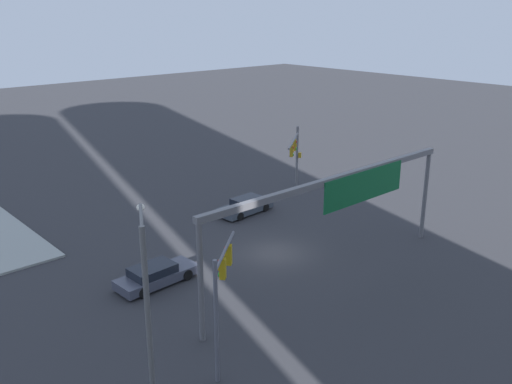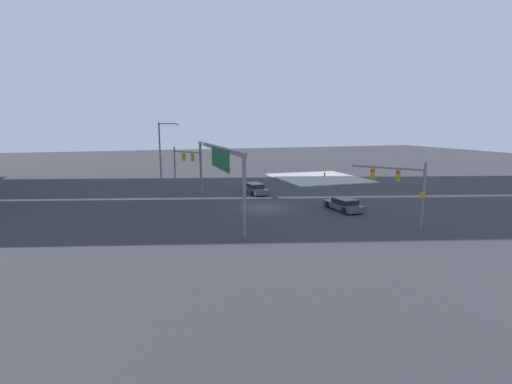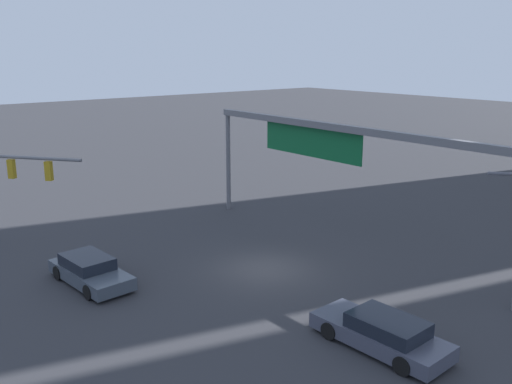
{
  "view_description": "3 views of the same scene",
  "coord_description": "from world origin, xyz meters",
  "px_view_note": "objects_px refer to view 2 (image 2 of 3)",
  "views": [
    {
      "loc": [
        22.98,
        23.76,
        15.12
      ],
      "look_at": [
        -0.66,
        -2.58,
        3.44
      ],
      "focal_mm": 38.86,
      "sensor_mm": 36.0,
      "label": 1
    },
    {
      "loc": [
        -35.42,
        12.3,
        8.34
      ],
      "look_at": [
        0.22,
        0.86,
        1.62
      ],
      "focal_mm": 26.41,
      "sensor_mm": 36.0,
      "label": 2
    },
    {
      "loc": [
        18.86,
        -15.85,
        9.91
      ],
      "look_at": [
        -2.54,
        1.5,
        2.97
      ],
      "focal_mm": 39.54,
      "sensor_mm": 36.0,
      "label": 3
    }
  ],
  "objects_px": {
    "traffic_signal_near_corner": "(403,183)",
    "streetlamp_curved_arm": "(162,151)",
    "sedan_car_waiting_far": "(255,189)",
    "fire_hydrant_on_curb": "(325,174)",
    "traffic_signal_opposite_side": "(182,162)",
    "sedan_car_approaching": "(344,205)"
  },
  "relations": [
    {
      "from": "sedan_car_waiting_far",
      "to": "fire_hydrant_on_curb",
      "type": "relative_size",
      "value": 6.98
    },
    {
      "from": "traffic_signal_near_corner",
      "to": "streetlamp_curved_arm",
      "type": "xyz_separation_m",
      "value": [
        24.95,
        17.24,
        1.34
      ]
    },
    {
      "from": "streetlamp_curved_arm",
      "to": "traffic_signal_near_corner",
      "type": "bearing_deg",
      "value": -25.85
    },
    {
      "from": "streetlamp_curved_arm",
      "to": "sedan_car_waiting_far",
      "type": "xyz_separation_m",
      "value": [
        -6.6,
        -10.48,
        -4.44
      ]
    },
    {
      "from": "sedan_car_waiting_far",
      "to": "fire_hydrant_on_curb",
      "type": "bearing_deg",
      "value": 121.34
    },
    {
      "from": "traffic_signal_near_corner",
      "to": "traffic_signal_opposite_side",
      "type": "xyz_separation_m",
      "value": [
        20.22,
        15.29,
        0.26
      ]
    },
    {
      "from": "traffic_signal_opposite_side",
      "to": "streetlamp_curved_arm",
      "type": "xyz_separation_m",
      "value": [
        4.73,
        1.95,
        1.07
      ]
    },
    {
      "from": "sedan_car_approaching",
      "to": "sedan_car_waiting_far",
      "type": "bearing_deg",
      "value": 20.88
    },
    {
      "from": "traffic_signal_near_corner",
      "to": "fire_hydrant_on_curb",
      "type": "distance_m",
      "value": 29.63
    },
    {
      "from": "sedan_car_approaching",
      "to": "fire_hydrant_on_curb",
      "type": "distance_m",
      "value": 23.52
    },
    {
      "from": "sedan_car_approaching",
      "to": "fire_hydrant_on_curb",
      "type": "xyz_separation_m",
      "value": [
        21.57,
        -9.37,
        -0.09
      ]
    },
    {
      "from": "fire_hydrant_on_curb",
      "to": "streetlamp_curved_arm",
      "type": "bearing_deg",
      "value": 97.6
    },
    {
      "from": "traffic_signal_opposite_side",
      "to": "sedan_car_waiting_far",
      "type": "height_order",
      "value": "traffic_signal_opposite_side"
    },
    {
      "from": "traffic_signal_opposite_side",
      "to": "sedan_car_waiting_far",
      "type": "distance_m",
      "value": 9.36
    },
    {
      "from": "traffic_signal_near_corner",
      "to": "sedan_car_approaching",
      "type": "xyz_separation_m",
      "value": [
        6.76,
        1.3,
        -3.1
      ]
    },
    {
      "from": "streetlamp_curved_arm",
      "to": "fire_hydrant_on_curb",
      "type": "distance_m",
      "value": 25.94
    },
    {
      "from": "traffic_signal_opposite_side",
      "to": "streetlamp_curved_arm",
      "type": "distance_m",
      "value": 5.23
    },
    {
      "from": "streetlamp_curved_arm",
      "to": "fire_hydrant_on_curb",
      "type": "xyz_separation_m",
      "value": [
        3.38,
        -25.32,
        -4.53
      ]
    },
    {
      "from": "traffic_signal_near_corner",
      "to": "sedan_car_approaching",
      "type": "bearing_deg",
      "value": -26.41
    },
    {
      "from": "traffic_signal_near_corner",
      "to": "fire_hydrant_on_curb",
      "type": "height_order",
      "value": "traffic_signal_near_corner"
    },
    {
      "from": "streetlamp_curved_arm",
      "to": "fire_hydrant_on_curb",
      "type": "relative_size",
      "value": 12.12
    },
    {
      "from": "sedan_car_waiting_far",
      "to": "fire_hydrant_on_curb",
      "type": "xyz_separation_m",
      "value": [
        9.98,
        -14.84,
        -0.09
      ]
    }
  ]
}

